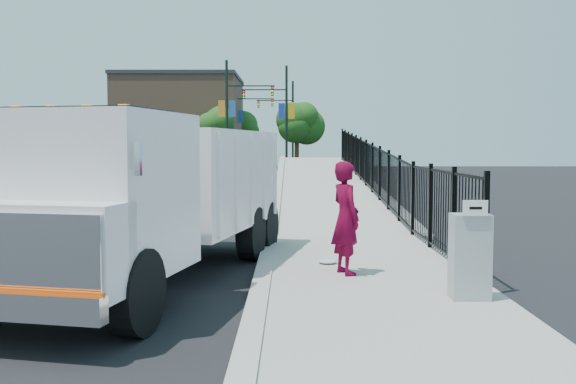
{
  "coord_description": "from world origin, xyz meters",
  "views": [
    {
      "loc": [
        0.47,
        -12.01,
        2.37
      ],
      "look_at": [
        0.42,
        2.0,
        1.34
      ],
      "focal_mm": 40.0,
      "sensor_mm": 36.0,
      "label": 1
    }
  ],
  "objects": [
    {
      "name": "utility_cabinet",
      "position": [
        3.1,
        -2.74,
        0.75
      ],
      "size": [
        0.55,
        0.4,
        1.25
      ],
      "primitive_type": "cube",
      "color": "gray",
      "rests_on": "sidewalk"
    },
    {
      "name": "light_pole_3",
      "position": [
        0.4,
        44.99,
        4.36
      ],
      "size": [
        3.78,
        0.22,
        8.0
      ],
      "color": "black",
      "rests_on": "ground"
    },
    {
      "name": "arrow_sign",
      "position": [
        3.1,
        -2.96,
        1.48
      ],
      "size": [
        0.35,
        0.04,
        0.22
      ],
      "primitive_type": "cube",
      "color": "white",
      "rests_on": "utility_cabinet"
    },
    {
      "name": "tree_2",
      "position": [
        -4.03,
        49.46,
        3.96
      ],
      "size": [
        2.84,
        2.84,
        5.42
      ],
      "color": "#382314",
      "rests_on": "ground"
    },
    {
      "name": "curb",
      "position": [
        0.0,
        -2.0,
        0.08
      ],
      "size": [
        0.3,
        12.0,
        0.16
      ],
      "primitive_type": "cube",
      "color": "#ADAAA3",
      "rests_on": "ground"
    },
    {
      "name": "iron_fence",
      "position": [
        3.55,
        12.0,
        0.9
      ],
      "size": [
        0.1,
        28.0,
        1.8
      ],
      "primitive_type": "cube",
      "color": "black",
      "rests_on": "ground"
    },
    {
      "name": "sidewalk",
      "position": [
        1.93,
        -2.0,
        0.06
      ],
      "size": [
        3.55,
        12.0,
        0.12
      ],
      "primitive_type": "cube",
      "color": "#9E998E",
      "rests_on": "ground"
    },
    {
      "name": "ramp",
      "position": [
        2.12,
        16.0,
        0.0
      ],
      "size": [
        3.95,
        24.06,
        3.19
      ],
      "primitive_type": "cube",
      "rotation": [
        0.06,
        0.0,
        0.0
      ],
      "color": "#9E998E",
      "rests_on": "ground"
    },
    {
      "name": "truck",
      "position": [
        -1.98,
        -1.14,
        1.62
      ],
      "size": [
        4.32,
        8.75,
        2.87
      ],
      "rotation": [
        0.0,
        0.0,
        -0.21
      ],
      "color": "black",
      "rests_on": "ground"
    },
    {
      "name": "tree_0",
      "position": [
        -4.99,
        37.65,
        3.93
      ],
      "size": [
        2.42,
        2.42,
        5.21
      ],
      "color": "#382314",
      "rests_on": "ground"
    },
    {
      "name": "building",
      "position": [
        -9.0,
        44.0,
        4.0
      ],
      "size": [
        10.0,
        10.0,
        8.0
      ],
      "primitive_type": "cube",
      "color": "#8C664C",
      "rests_on": "ground"
    },
    {
      "name": "debris",
      "position": [
        1.19,
        0.06,
        0.17
      ],
      "size": [
        0.37,
        0.37,
        0.09
      ],
      "primitive_type": "ellipsoid",
      "color": "silver",
      "rests_on": "sidewalk"
    },
    {
      "name": "light_pole_1",
      "position": [
        -0.1,
        33.98,
        4.36
      ],
      "size": [
        3.78,
        0.22,
        8.0
      ],
      "color": "black",
      "rests_on": "ground"
    },
    {
      "name": "tree_1",
      "position": [
        0.99,
        38.1,
        3.95
      ],
      "size": [
        2.65,
        2.65,
        5.32
      ],
      "color": "#382314",
      "rests_on": "ground"
    },
    {
      "name": "ground",
      "position": [
        0.0,
        0.0,
        0.0
      ],
      "size": [
        120.0,
        120.0,
        0.0
      ],
      "primitive_type": "plane",
      "color": "black",
      "rests_on": "ground"
    },
    {
      "name": "worker",
      "position": [
        1.44,
        -0.92,
        1.11
      ],
      "size": [
        0.7,
        0.84,
        1.97
      ],
      "primitive_type": "imported",
      "rotation": [
        0.0,
        0.0,
        1.95
      ],
      "color": "#5C0320",
      "rests_on": "sidewalk"
    },
    {
      "name": "light_pole_2",
      "position": [
        -3.79,
        42.97,
        4.36
      ],
      "size": [
        3.77,
        0.22,
        8.0
      ],
      "color": "black",
      "rests_on": "ground"
    },
    {
      "name": "light_pole_0",
      "position": [
        -3.45,
        31.02,
        4.36
      ],
      "size": [
        3.77,
        0.22,
        8.0
      ],
      "color": "black",
      "rests_on": "ground"
    }
  ]
}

